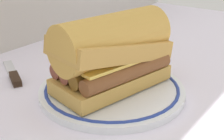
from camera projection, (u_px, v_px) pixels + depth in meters
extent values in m
plane|color=silver|center=(121.00, 90.00, 0.57)|extent=(1.50, 1.50, 0.00)
cylinder|color=white|center=(112.00, 90.00, 0.56)|extent=(0.26, 0.26, 0.01)
torus|color=navy|center=(112.00, 87.00, 0.56)|extent=(0.24, 0.24, 0.01)
cube|color=gold|center=(112.00, 79.00, 0.55)|extent=(0.22, 0.14, 0.03)
cylinder|color=brown|center=(129.00, 72.00, 0.51)|extent=(0.18, 0.06, 0.03)
cylinder|color=brown|center=(117.00, 68.00, 0.53)|extent=(0.18, 0.06, 0.03)
cylinder|color=brown|center=(107.00, 63.00, 0.55)|extent=(0.18, 0.06, 0.03)
cylinder|color=brown|center=(97.00, 59.00, 0.57)|extent=(0.18, 0.06, 0.03)
cube|color=#EFC64C|center=(112.00, 57.00, 0.53)|extent=(0.18, 0.13, 0.01)
cube|color=#C08F42|center=(112.00, 47.00, 0.53)|extent=(0.22, 0.14, 0.06)
cylinder|color=gold|center=(112.00, 39.00, 0.52)|extent=(0.22, 0.12, 0.08)
cube|color=silver|center=(10.00, 68.00, 0.66)|extent=(0.06, 0.08, 0.01)
cube|color=black|center=(15.00, 79.00, 0.60)|extent=(0.04, 0.06, 0.01)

